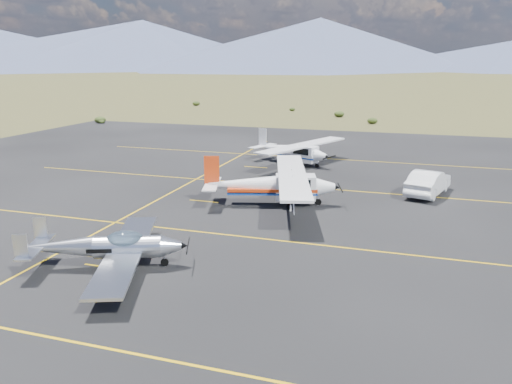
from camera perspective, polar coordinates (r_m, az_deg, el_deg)
The scene contains 6 objects.
ground at distance 24.52m, azimuth -6.48°, elevation -6.26°, with size 1600.00×1600.00×0.00m, color #383D1C.
apron at distance 30.69m, azimuth -1.18°, elevation -1.79°, with size 72.00×72.00×0.02m, color black.
aircraft_low_wing at distance 22.60m, azimuth -16.39°, elevation -6.05°, with size 6.80×9.13×2.02m.
aircraft_cessna at distance 30.89m, azimuth 1.87°, elevation 0.96°, with size 8.15×12.14×3.09m.
aircraft_plain at distance 43.47m, azimuth 4.17°, elevation 4.83°, with size 7.98×10.69×2.79m.
sedan at distance 35.37m, azimuth 19.08°, elevation 1.06°, with size 1.77×5.09×1.68m, color white.
Camera 1 is at (9.49, -20.82, 8.81)m, focal length 35.00 mm.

